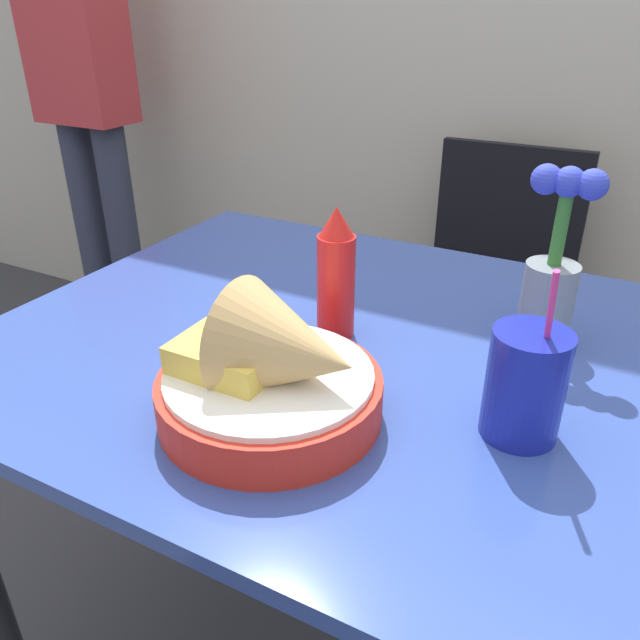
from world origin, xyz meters
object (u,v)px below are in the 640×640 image
object	(u,v)px
ketchup_bottle	(333,275)
person_standing	(80,69)
chair_far_window	(493,281)
drink_cup	(525,388)
flower_vase	(552,275)
food_basket	(276,375)

from	to	relation	value
ketchup_bottle	person_standing	xyz separation A→B (m)	(-1.34, 0.80, 0.16)
chair_far_window	drink_cup	distance (m)	1.06
flower_vase	drink_cup	bearing A→B (deg)	-85.59
ketchup_bottle	person_standing	world-z (taller)	person_standing
ketchup_bottle	drink_cup	size ratio (longest dim) A/B	0.90
ketchup_bottle	flower_vase	xyz separation A→B (m)	(0.29, 0.13, 0.01)
chair_far_window	flower_vase	distance (m)	0.85
food_basket	flower_vase	size ratio (longest dim) A/B	1.05
ketchup_bottle	person_standing	bearing A→B (deg)	149.12
drink_cup	person_standing	xyz separation A→B (m)	(-1.65, 0.92, 0.19)
ketchup_bottle	person_standing	size ratio (longest dim) A/B	0.12
flower_vase	person_standing	distance (m)	1.77
chair_far_window	person_standing	size ratio (longest dim) A/B	0.50
chair_far_window	ketchup_bottle	distance (m)	0.93
chair_far_window	person_standing	xyz separation A→B (m)	(-1.40, -0.07, 0.49)
chair_far_window	flower_vase	world-z (taller)	flower_vase
food_basket	chair_far_window	bearing A→B (deg)	88.77
ketchup_bottle	flower_vase	size ratio (longest dim) A/B	0.77
food_basket	person_standing	world-z (taller)	person_standing
ketchup_bottle	drink_cup	xyz separation A→B (m)	(0.31, -0.12, -0.03)
drink_cup	person_standing	size ratio (longest dim) A/B	0.13
chair_far_window	ketchup_bottle	xyz separation A→B (m)	(-0.06, -0.87, 0.34)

